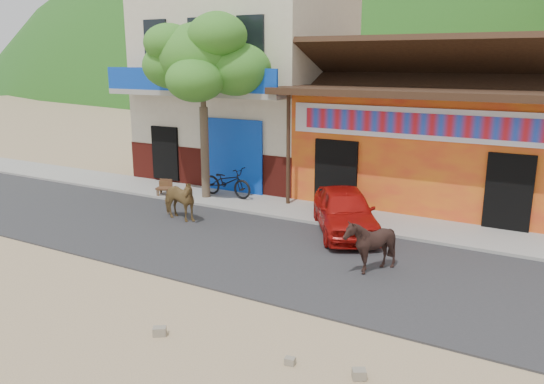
{
  "coord_description": "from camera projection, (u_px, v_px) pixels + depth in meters",
  "views": [
    {
      "loc": [
        5.86,
        -8.16,
        4.61
      ],
      "look_at": [
        -0.46,
        3.0,
        1.4
      ],
      "focal_mm": 35.0,
      "sensor_mm": 36.0,
      "label": 1
    }
  ],
  "objects": [
    {
      "name": "ground",
      "position": [
        219.0,
        292.0,
        10.81
      ],
      "size": [
        120.0,
        120.0,
        0.0
      ],
      "primitive_type": "plane",
      "color": "#9E825B",
      "rests_on": "ground"
    },
    {
      "name": "road",
      "position": [
        278.0,
        253.0,
        12.91
      ],
      "size": [
        60.0,
        5.0,
        0.04
      ],
      "primitive_type": "cube",
      "color": "#28282B",
      "rests_on": "ground"
    },
    {
      "name": "sidewalk",
      "position": [
        335.0,
        216.0,
        15.86
      ],
      "size": [
        60.0,
        2.0,
        0.12
      ],
      "primitive_type": "cube",
      "color": "gray",
      "rests_on": "ground"
    },
    {
      "name": "dance_club",
      "position": [
        438.0,
        145.0,
        17.86
      ],
      "size": [
        8.0,
        6.0,
        3.6
      ],
      "primitive_type": "cube",
      "color": "orange",
      "rests_on": "ground"
    },
    {
      "name": "cafe_building",
      "position": [
        248.0,
        88.0,
        21.03
      ],
      "size": [
        7.0,
        6.0,
        7.0
      ],
      "primitive_type": "cube",
      "color": "beige",
      "rests_on": "ground"
    },
    {
      "name": "hillside",
      "position": [
        536.0,
        0.0,
        66.99
      ],
      "size": [
        100.0,
        40.0,
        24.0
      ],
      "primitive_type": "ellipsoid",
      "color": "#194C14",
      "rests_on": "ground"
    },
    {
      "name": "tree",
      "position": [
        203.0,
        107.0,
        17.15
      ],
      "size": [
        3.0,
        3.0,
        6.0
      ],
      "primitive_type": null,
      "color": "#2D721E",
      "rests_on": "sidewalk"
    },
    {
      "name": "cow_tan",
      "position": [
        178.0,
        200.0,
        15.4
      ],
      "size": [
        1.54,
        0.88,
        1.23
      ],
      "primitive_type": "imported",
      "rotation": [
        0.0,
        0.0,
        1.41
      ],
      "color": "olive",
      "rests_on": "road"
    },
    {
      "name": "cow_dark",
      "position": [
        370.0,
        245.0,
        11.6
      ],
      "size": [
        1.37,
        1.29,
        1.25
      ],
      "primitive_type": "imported",
      "rotation": [
        0.0,
        0.0,
        -1.28
      ],
      "color": "black",
      "rests_on": "road"
    },
    {
      "name": "red_car",
      "position": [
        345.0,
        211.0,
        14.29
      ],
      "size": [
        3.13,
        3.83,
        1.23
      ],
      "primitive_type": "imported",
      "rotation": [
        0.0,
        0.0,
        0.55
      ],
      "color": "#A8100C",
      "rests_on": "road"
    },
    {
      "name": "scooter",
      "position": [
        227.0,
        182.0,
        17.78
      ],
      "size": [
        1.96,
        0.76,
        1.02
      ],
      "primitive_type": "imported",
      "rotation": [
        0.0,
        0.0,
        1.53
      ],
      "color": "black",
      "rests_on": "sidewalk"
    },
    {
      "name": "cafe_chair_left",
      "position": [
        164.0,
        181.0,
        18.0
      ],
      "size": [
        0.56,
        0.56,
        0.97
      ],
      "primitive_type": null,
      "rotation": [
        0.0,
        0.0,
        0.3
      ],
      "color": "#502E1A",
      "rests_on": "sidewalk"
    },
    {
      "name": "cafe_chair_right",
      "position": [
        164.0,
        183.0,
        18.02
      ],
      "size": [
        0.54,
        0.54,
        0.85
      ],
      "primitive_type": null,
      "rotation": [
        0.0,
        0.0,
        0.51
      ],
      "color": "#4F2F1A",
      "rests_on": "sidewalk"
    }
  ]
}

